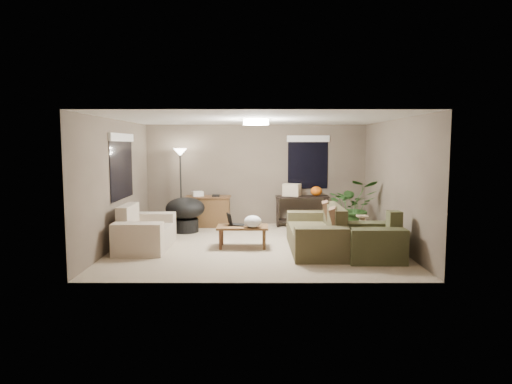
{
  "coord_description": "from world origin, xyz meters",
  "views": [
    {
      "loc": [
        0.01,
        -8.97,
        2.01
      ],
      "look_at": [
        0.0,
        0.2,
        1.05
      ],
      "focal_mm": 32.0,
      "sensor_mm": 36.0,
      "label": 1
    }
  ],
  "objects_px": {
    "cat_scratching_post": "(362,229)",
    "papasan_chair": "(185,212)",
    "coffee_table": "(243,229)",
    "desk": "(208,211)",
    "houseplant": "(353,212)",
    "loveseat": "(144,233)",
    "floor_lamp": "(180,161)",
    "console_table": "(302,208)",
    "main_sofa": "(318,234)",
    "armchair": "(374,242)"
  },
  "relations": [
    {
      "from": "cat_scratching_post",
      "to": "floor_lamp",
      "type": "bearing_deg",
      "value": 160.96
    },
    {
      "from": "console_table",
      "to": "papasan_chair",
      "type": "bearing_deg",
      "value": -164.86
    },
    {
      "from": "papasan_chair",
      "to": "houseplant",
      "type": "bearing_deg",
      "value": -2.84
    },
    {
      "from": "coffee_table",
      "to": "desk",
      "type": "distance_m",
      "value": 2.44
    },
    {
      "from": "papasan_chair",
      "to": "cat_scratching_post",
      "type": "bearing_deg",
      "value": -10.94
    },
    {
      "from": "armchair",
      "to": "houseplant",
      "type": "relative_size",
      "value": 0.81
    },
    {
      "from": "main_sofa",
      "to": "console_table",
      "type": "bearing_deg",
      "value": 91.18
    },
    {
      "from": "coffee_table",
      "to": "console_table",
      "type": "relative_size",
      "value": 0.77
    },
    {
      "from": "armchair",
      "to": "console_table",
      "type": "xyz_separation_m",
      "value": [
        -0.94,
        3.25,
        0.14
      ]
    },
    {
      "from": "floor_lamp",
      "to": "cat_scratching_post",
      "type": "xyz_separation_m",
      "value": [
        4.1,
        -1.42,
        -1.38
      ]
    },
    {
      "from": "main_sofa",
      "to": "papasan_chair",
      "type": "bearing_deg",
      "value": 147.62
    },
    {
      "from": "main_sofa",
      "to": "floor_lamp",
      "type": "relative_size",
      "value": 1.15
    },
    {
      "from": "loveseat",
      "to": "cat_scratching_post",
      "type": "xyz_separation_m",
      "value": [
        4.44,
        0.91,
        -0.08
      ]
    },
    {
      "from": "loveseat",
      "to": "armchair",
      "type": "distance_m",
      "value": 4.33
    },
    {
      "from": "armchair",
      "to": "desk",
      "type": "xyz_separation_m",
      "value": [
        -3.25,
        3.18,
        0.08
      ]
    },
    {
      "from": "armchair",
      "to": "console_table",
      "type": "distance_m",
      "value": 3.38
    },
    {
      "from": "papasan_chair",
      "to": "floor_lamp",
      "type": "xyz_separation_m",
      "value": [
        -0.21,
        0.66,
        1.13
      ]
    },
    {
      "from": "houseplant",
      "to": "cat_scratching_post",
      "type": "bearing_deg",
      "value": -81.32
    },
    {
      "from": "floor_lamp",
      "to": "papasan_chair",
      "type": "bearing_deg",
      "value": -72.79
    },
    {
      "from": "armchair",
      "to": "floor_lamp",
      "type": "height_order",
      "value": "floor_lamp"
    },
    {
      "from": "main_sofa",
      "to": "cat_scratching_post",
      "type": "height_order",
      "value": "main_sofa"
    },
    {
      "from": "coffee_table",
      "to": "desk",
      "type": "bearing_deg",
      "value": 112.01
    },
    {
      "from": "desk",
      "to": "houseplant",
      "type": "distance_m",
      "value": 3.47
    },
    {
      "from": "loveseat",
      "to": "desk",
      "type": "xyz_separation_m",
      "value": [
        1.0,
        2.34,
        0.08
      ]
    },
    {
      "from": "coffee_table",
      "to": "console_table",
      "type": "xyz_separation_m",
      "value": [
        1.39,
        2.33,
        0.08
      ]
    },
    {
      "from": "armchair",
      "to": "desk",
      "type": "bearing_deg",
      "value": 135.63
    },
    {
      "from": "main_sofa",
      "to": "coffee_table",
      "type": "relative_size",
      "value": 2.2
    },
    {
      "from": "coffee_table",
      "to": "papasan_chair",
      "type": "height_order",
      "value": "papasan_chair"
    },
    {
      "from": "cat_scratching_post",
      "to": "papasan_chair",
      "type": "bearing_deg",
      "value": 169.06
    },
    {
      "from": "desk",
      "to": "console_table",
      "type": "height_order",
      "value": "same"
    },
    {
      "from": "loveseat",
      "to": "cat_scratching_post",
      "type": "bearing_deg",
      "value": 11.54
    },
    {
      "from": "desk",
      "to": "houseplant",
      "type": "height_order",
      "value": "houseplant"
    },
    {
      "from": "coffee_table",
      "to": "papasan_chair",
      "type": "bearing_deg",
      "value": 130.75
    },
    {
      "from": "main_sofa",
      "to": "houseplant",
      "type": "xyz_separation_m",
      "value": [
        1.0,
        1.59,
        0.19
      ]
    },
    {
      "from": "main_sofa",
      "to": "papasan_chair",
      "type": "height_order",
      "value": "main_sofa"
    },
    {
      "from": "desk",
      "to": "coffee_table",
      "type": "bearing_deg",
      "value": -67.99
    },
    {
      "from": "loveseat",
      "to": "console_table",
      "type": "height_order",
      "value": "loveseat"
    },
    {
      "from": "houseplant",
      "to": "console_table",
      "type": "bearing_deg",
      "value": 138.39
    },
    {
      "from": "main_sofa",
      "to": "armchair",
      "type": "bearing_deg",
      "value": -38.85
    },
    {
      "from": "loveseat",
      "to": "armchair",
      "type": "xyz_separation_m",
      "value": [
        4.25,
        -0.84,
        0.0
      ]
    },
    {
      "from": "loveseat",
      "to": "papasan_chair",
      "type": "height_order",
      "value": "loveseat"
    },
    {
      "from": "main_sofa",
      "to": "loveseat",
      "type": "height_order",
      "value": "same"
    },
    {
      "from": "coffee_table",
      "to": "armchair",
      "type": "bearing_deg",
      "value": -21.39
    },
    {
      "from": "console_table",
      "to": "floor_lamp",
      "type": "height_order",
      "value": "floor_lamp"
    },
    {
      "from": "loveseat",
      "to": "floor_lamp",
      "type": "xyz_separation_m",
      "value": [
        0.34,
        2.32,
        1.3
      ]
    },
    {
      "from": "main_sofa",
      "to": "floor_lamp",
      "type": "bearing_deg",
      "value": 140.97
    },
    {
      "from": "coffee_table",
      "to": "cat_scratching_post",
      "type": "bearing_deg",
      "value": 18.2
    },
    {
      "from": "cat_scratching_post",
      "to": "main_sofa",
      "type": "bearing_deg",
      "value": -136.61
    },
    {
      "from": "coffee_table",
      "to": "houseplant",
      "type": "relative_size",
      "value": 0.81
    },
    {
      "from": "armchair",
      "to": "console_table",
      "type": "relative_size",
      "value": 0.77
    }
  ]
}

